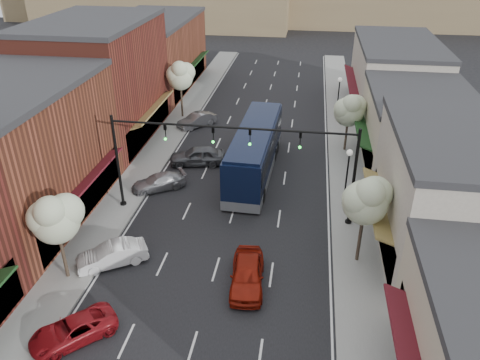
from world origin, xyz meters
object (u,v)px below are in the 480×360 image
at_px(signal_mast_right, 318,161).
at_px(tree_left_far, 180,75).
at_px(coach_bus, 255,150).
at_px(parked_car_e, 197,120).
at_px(parked_car_c, 159,182).
at_px(signal_mast_left, 149,150).
at_px(parked_car_a, 73,330).
at_px(lamp_post_far, 339,91).
at_px(red_hatchback, 247,274).
at_px(lamp_post_near, 348,168).
at_px(parked_car_b, 112,255).
at_px(tree_right_near, 367,199).
at_px(tree_left_near, 55,217).
at_px(parked_car_d, 198,156).
at_px(tree_right_far, 350,109).

relative_size(signal_mast_right, tree_left_far, 1.34).
bearing_deg(coach_bus, parked_car_e, 129.43).
relative_size(tree_left_far, parked_car_c, 1.47).
distance_m(signal_mast_left, parked_car_a, 12.89).
bearing_deg(signal_mast_left, lamp_post_far, 56.14).
height_order(red_hatchback, parked_car_e, red_hatchback).
xyz_separation_m(lamp_post_near, lamp_post_far, (0.00, 17.50, 0.00)).
bearing_deg(signal_mast_left, parked_car_a, -91.11).
height_order(signal_mast_left, parked_car_b, signal_mast_left).
height_order(tree_right_near, parked_car_c, tree_right_near).
height_order(tree_right_near, lamp_post_far, tree_right_near).
distance_m(tree_left_far, parked_car_c, 15.79).
distance_m(red_hatchback, parked_car_c, 12.84).
bearing_deg(tree_left_near, parked_car_e, 85.07).
bearing_deg(signal_mast_right, tree_right_near, -56.09).
bearing_deg(tree_right_near, parked_car_a, -150.06).
xyz_separation_m(coach_bus, parked_car_a, (-6.66, -18.78, -1.47)).
bearing_deg(coach_bus, red_hatchback, -82.68).
bearing_deg(lamp_post_far, red_hatchback, -102.07).
xyz_separation_m(lamp_post_near, parked_car_d, (-12.00, 4.93, -2.21)).
distance_m(signal_mast_right, tree_right_far, 12.27).
height_order(tree_left_far, parked_car_d, tree_left_far).
height_order(tree_right_far, red_hatchback, tree_right_far).
xyz_separation_m(parked_car_b, parked_car_c, (0.00, 9.24, -0.08)).
xyz_separation_m(tree_left_near, lamp_post_near, (16.05, 10.56, -1.22)).
distance_m(tree_left_far, lamp_post_near, 22.33).
bearing_deg(signal_mast_right, lamp_post_near, 48.95).
height_order(tree_right_far, tree_left_far, tree_left_far).
height_order(signal_mast_left, red_hatchback, signal_mast_left).
bearing_deg(red_hatchback, lamp_post_far, 73.25).
bearing_deg(tree_right_near, tree_right_far, 90.00).
relative_size(signal_mast_right, parked_car_d, 1.76).
relative_size(lamp_post_near, parked_car_e, 1.08).
relative_size(tree_right_near, parked_car_d, 1.28).
height_order(lamp_post_far, parked_car_e, lamp_post_far).
bearing_deg(lamp_post_near, coach_bus, 150.00).
height_order(tree_right_far, parked_car_d, tree_right_far).
bearing_deg(coach_bus, parked_car_b, -116.13).
relative_size(tree_right_far, parked_car_d, 1.16).
distance_m(signal_mast_left, parked_car_d, 8.48).
bearing_deg(parked_car_d, parked_car_a, -16.51).
distance_m(signal_mast_left, lamp_post_near, 13.75).
bearing_deg(lamp_post_near, tree_right_near, -85.23).
bearing_deg(parked_car_b, signal_mast_left, 142.97).
distance_m(signal_mast_right, parked_car_a, 17.26).
xyz_separation_m(parked_car_b, parked_car_d, (2.00, 13.86, 0.11)).
distance_m(tree_left_near, lamp_post_near, 19.25).
relative_size(signal_mast_right, parked_car_e, 2.00).
relative_size(tree_left_near, parked_car_d, 1.22).
xyz_separation_m(tree_left_far, parked_car_e, (2.05, -2.18, -3.93)).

